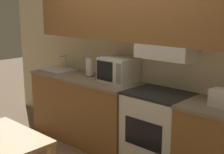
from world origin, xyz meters
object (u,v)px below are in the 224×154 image
(microwave, at_px, (118,70))
(sink_basin, at_px, (58,70))
(toaster, at_px, (224,98))
(stove_range, at_px, (158,131))
(paper_towel_roll, at_px, (89,67))

(microwave, xyz_separation_m, sink_basin, (-1.14, -0.09, -0.14))
(sink_basin, bearing_deg, microwave, 4.65)
(toaster, bearing_deg, stove_range, 179.99)
(stove_range, bearing_deg, paper_towel_roll, 177.29)
(microwave, xyz_separation_m, paper_towel_roll, (-0.52, -0.03, -0.03))
(toaster, bearing_deg, paper_towel_roll, 178.33)
(microwave, bearing_deg, paper_towel_roll, -177.16)
(toaster, relative_size, paper_towel_roll, 1.04)
(toaster, height_order, sink_basin, sink_basin)
(paper_towel_roll, bearing_deg, microwave, 2.84)
(toaster, bearing_deg, microwave, 176.70)
(stove_range, xyz_separation_m, paper_towel_roll, (-1.20, 0.06, 0.59))
(microwave, height_order, toaster, microwave)
(stove_range, relative_size, paper_towel_roll, 3.66)
(microwave, height_order, sink_basin, microwave)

